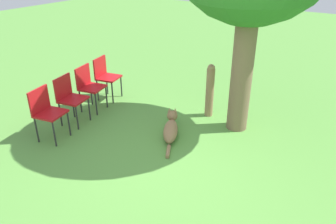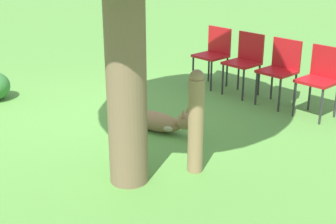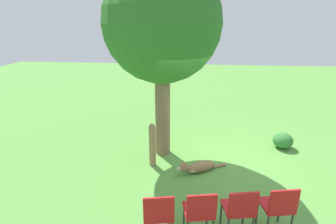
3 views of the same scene
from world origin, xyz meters
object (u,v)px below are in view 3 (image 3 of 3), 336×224
red_chair_2 (200,211)px  red_chair_3 (159,213)px  red_chair_0 (279,206)px  red_chair_1 (240,208)px  oak_tree (162,25)px  dog (198,167)px  fence_post (152,145)px

red_chair_2 → red_chair_3: 0.61m
red_chair_2 → red_chair_0: bearing=-90.2°
red_chair_1 → red_chair_3: 1.22m
red_chair_3 → oak_tree: bearing=-5.5°
red_chair_2 → red_chair_3: size_ratio=1.00×
red_chair_1 → red_chair_2: (-0.11, 0.60, 0.00)m
dog → fence_post: size_ratio=1.08×
dog → red_chair_1: red_chair_1 is taller
red_chair_1 → red_chair_2: 0.61m
oak_tree → red_chair_3: bearing=-174.4°
red_chair_2 → red_chair_3: (-0.11, 0.60, 0.00)m
oak_tree → dog: 3.22m
oak_tree → fence_post: (-0.65, 0.16, -2.58)m
oak_tree → dog: (-0.85, -0.88, -2.98)m
oak_tree → red_chair_0: 4.17m
fence_post → red_chair_2: 2.36m
oak_tree → red_chair_1: oak_tree is taller
oak_tree → red_chair_2: 3.88m
fence_post → red_chair_0: size_ratio=1.16×
fence_post → red_chair_2: fence_post is taller
fence_post → red_chair_3: (-2.23, -0.45, 0.01)m
red_chair_0 → red_chair_2: bearing=89.8°
red_chair_0 → oak_tree: bearing=28.2°
fence_post → red_chair_0: fence_post is taller
oak_tree → red_chair_1: 3.98m
fence_post → oak_tree: bearing=-14.2°
dog → red_chair_2: red_chair_2 is taller
dog → red_chair_2: bearing=62.0°
oak_tree → red_chair_3: size_ratio=4.98×
dog → red_chair_1: 1.94m
oak_tree → fence_post: size_ratio=4.30×
fence_post → red_chair_0: (-1.89, -2.24, 0.01)m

